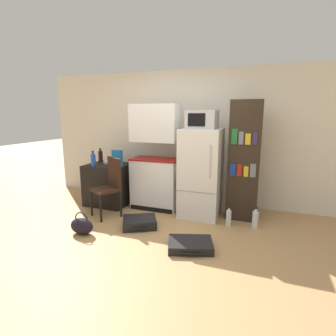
% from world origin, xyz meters
% --- Properties ---
extents(ground_plane, '(24.00, 24.00, 0.00)m').
position_xyz_m(ground_plane, '(0.00, 0.00, 0.00)').
color(ground_plane, tan).
extents(wall_back, '(6.40, 0.10, 2.52)m').
position_xyz_m(wall_back, '(0.20, 2.00, 1.26)').
color(wall_back, silver).
rests_on(wall_back, ground_plane).
extents(side_table, '(0.78, 0.69, 0.77)m').
position_xyz_m(side_table, '(-1.32, 1.26, 0.39)').
color(side_table, black).
rests_on(side_table, ground_plane).
extents(kitchen_hutch, '(0.86, 0.48, 1.87)m').
position_xyz_m(kitchen_hutch, '(-0.39, 1.36, 0.87)').
color(kitchen_hutch, white).
rests_on(kitchen_hutch, ground_plane).
extents(refrigerator, '(0.65, 0.67, 1.47)m').
position_xyz_m(refrigerator, '(0.46, 1.28, 0.74)').
color(refrigerator, silver).
rests_on(refrigerator, ground_plane).
extents(microwave, '(0.47, 0.43, 0.29)m').
position_xyz_m(microwave, '(0.46, 1.28, 1.62)').
color(microwave, '#B7B7BC').
rests_on(microwave, refrigerator).
extents(bookshelf, '(0.48, 0.38, 1.92)m').
position_xyz_m(bookshelf, '(1.14, 1.41, 0.96)').
color(bookshelf, '#2D2319').
rests_on(bookshelf, ground_plane).
extents(bottle_wine_dark, '(0.09, 0.09, 0.27)m').
position_xyz_m(bottle_wine_dark, '(-1.64, 1.47, 0.88)').
color(bottle_wine_dark, black).
rests_on(bottle_wine_dark, side_table).
extents(bottle_clear_short, '(0.09, 0.09, 0.18)m').
position_xyz_m(bottle_clear_short, '(-1.62, 1.23, 0.85)').
color(bottle_clear_short, silver).
rests_on(bottle_clear_short, side_table).
extents(bottle_blue_soda, '(0.08, 0.08, 0.28)m').
position_xyz_m(bottle_blue_soda, '(-1.47, 1.00, 0.89)').
color(bottle_blue_soda, '#1E47A3').
rests_on(bottle_blue_soda, side_table).
extents(bottle_amber_beer, '(0.07, 0.07, 0.20)m').
position_xyz_m(bottle_amber_beer, '(-1.17, 1.41, 0.85)').
color(bottle_amber_beer, brown).
rests_on(bottle_amber_beer, side_table).
extents(bowl, '(0.17, 0.17, 0.05)m').
position_xyz_m(bowl, '(-1.39, 1.34, 0.80)').
color(bowl, silver).
rests_on(bowl, side_table).
extents(cereal_box, '(0.19, 0.07, 0.30)m').
position_xyz_m(cereal_box, '(-1.05, 1.14, 0.92)').
color(cereal_box, '#1E66A8').
rests_on(cereal_box, side_table).
extents(chair, '(0.55, 0.55, 0.99)m').
position_xyz_m(chair, '(-0.97, 0.75, 0.58)').
color(chair, black).
rests_on(chair, ground_plane).
extents(suitcase_large_flat, '(0.66, 0.56, 0.11)m').
position_xyz_m(suitcase_large_flat, '(0.62, 0.10, 0.05)').
color(suitcase_large_flat, black).
rests_on(suitcase_large_flat, ground_plane).
extents(suitcase_small_flat, '(0.63, 0.59, 0.14)m').
position_xyz_m(suitcase_small_flat, '(-0.29, 0.48, 0.07)').
color(suitcase_small_flat, black).
rests_on(suitcase_small_flat, ground_plane).
extents(handbag, '(0.36, 0.20, 0.33)m').
position_xyz_m(handbag, '(-0.97, -0.03, 0.12)').
color(handbag, black).
rests_on(handbag, ground_plane).
extents(water_bottle_front, '(0.09, 0.09, 0.33)m').
position_xyz_m(water_bottle_front, '(1.38, 1.06, 0.14)').
color(water_bottle_front, silver).
rests_on(water_bottle_front, ground_plane).
extents(water_bottle_middle, '(0.08, 0.08, 0.31)m').
position_xyz_m(water_bottle_middle, '(0.98, 1.00, 0.13)').
color(water_bottle_middle, silver).
rests_on(water_bottle_middle, ground_plane).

